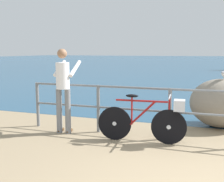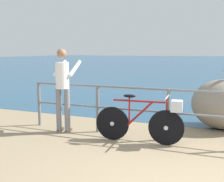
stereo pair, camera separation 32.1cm
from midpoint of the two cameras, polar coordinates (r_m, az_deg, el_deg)
ground_plane at (r=23.33m, az=21.69°, el=3.22°), size 120.00×120.00×0.10m
sea_surface at (r=51.53m, az=21.91°, el=5.68°), size 120.00×90.00×0.01m
promenade_railing at (r=5.50m, az=20.76°, el=-3.85°), size 7.59×0.07×1.02m
bicycle at (r=5.34m, az=8.73°, el=-5.70°), size 1.70×0.48×0.92m
person_at_railing at (r=5.98m, az=-8.44°, el=0.94°), size 0.47×0.65×1.78m
breakwater_boulder_main at (r=6.80m, az=22.94°, el=-2.50°), size 1.38×1.24×1.11m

